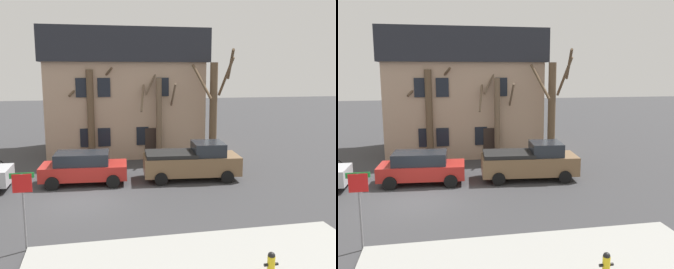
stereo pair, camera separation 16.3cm
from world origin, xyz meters
The scene contains 9 objects.
ground_plane centered at (0.00, 0.00, 0.00)m, with size 120.00×120.00×0.00m, color #38383A.
building_main centered at (2.83, 10.85, 4.39)m, with size 10.98×7.40×8.59m.
tree_bare_near centered at (0.48, 7.35, 3.30)m, with size 2.80×1.88×6.33m.
tree_bare_mid centered at (4.73, 6.94, 3.02)m, with size 2.31×2.28×6.21m.
tree_bare_far centered at (8.30, 6.33, 3.53)m, with size 2.70×2.44×7.19m.
car_red_wagon centered at (0.05, 2.70, 0.88)m, with size 4.52×2.35×1.68m.
pickup_truck_brown centered at (5.82, 2.45, 0.98)m, with size 5.30×2.59×2.02m.
fire_hydrant centered at (5.49, -7.53, 0.47)m, with size 0.42×0.22×0.68m.
street_sign_pole centered at (-1.64, -4.45, 1.86)m, with size 0.76×0.07×2.65m.
Camera 1 is at (0.72, -16.46, 5.86)m, focal length 39.45 mm.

